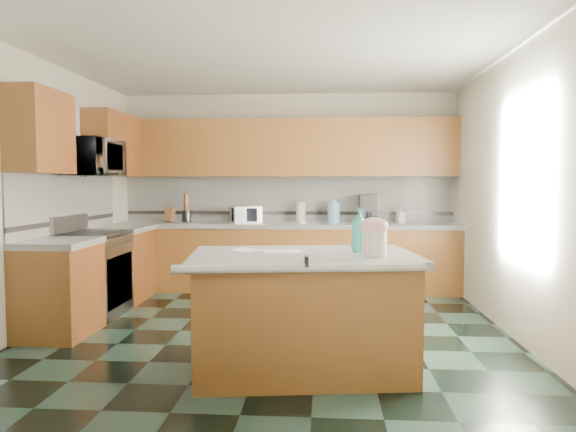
{
  "coord_description": "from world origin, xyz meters",
  "views": [
    {
      "loc": [
        0.53,
        -4.9,
        1.45
      ],
      "look_at": [
        0.15,
        0.35,
        1.12
      ],
      "focal_mm": 32.0,
      "sensor_mm": 36.0,
      "label": 1
    }
  ],
  "objects_px": {
    "soap_bottle_island": "(359,230)",
    "toaster_oven": "(246,214)",
    "island_base": "(303,316)",
    "knife_block": "(170,215)",
    "coffee_maker": "(368,209)",
    "island_top": "(303,257)",
    "treat_jar": "(374,243)"
  },
  "relations": [
    {
      "from": "soap_bottle_island",
      "to": "toaster_oven",
      "type": "xyz_separation_m",
      "value": [
        -1.35,
        2.94,
        -0.06
      ]
    },
    {
      "from": "island_base",
      "to": "toaster_oven",
      "type": "xyz_separation_m",
      "value": [
        -0.92,
        3.05,
        0.6
      ]
    },
    {
      "from": "knife_block",
      "to": "coffee_maker",
      "type": "xyz_separation_m",
      "value": [
        2.73,
        0.03,
        0.09
      ]
    },
    {
      "from": "island_top",
      "to": "coffee_maker",
      "type": "relative_size",
      "value": 4.39
    },
    {
      "from": "island_base",
      "to": "knife_block",
      "type": "bearing_deg",
      "value": 115.51
    },
    {
      "from": "treat_jar",
      "to": "toaster_oven",
      "type": "bearing_deg",
      "value": 97.24
    },
    {
      "from": "island_base",
      "to": "treat_jar",
      "type": "height_order",
      "value": "treat_jar"
    },
    {
      "from": "toaster_oven",
      "to": "soap_bottle_island",
      "type": "bearing_deg",
      "value": -90.25
    },
    {
      "from": "knife_block",
      "to": "island_top",
      "type": "bearing_deg",
      "value": -43.06
    },
    {
      "from": "island_base",
      "to": "coffee_maker",
      "type": "xyz_separation_m",
      "value": [
        0.75,
        3.08,
        0.68
      ]
    },
    {
      "from": "island_top",
      "to": "knife_block",
      "type": "distance_m",
      "value": 3.64
    },
    {
      "from": "soap_bottle_island",
      "to": "treat_jar",
      "type": "bearing_deg",
      "value": -90.7
    },
    {
      "from": "island_base",
      "to": "coffee_maker",
      "type": "height_order",
      "value": "coffee_maker"
    },
    {
      "from": "knife_block",
      "to": "coffee_maker",
      "type": "height_order",
      "value": "coffee_maker"
    },
    {
      "from": "knife_block",
      "to": "toaster_oven",
      "type": "xyz_separation_m",
      "value": [
        1.07,
        0.0,
        0.01
      ]
    },
    {
      "from": "toaster_oven",
      "to": "coffee_maker",
      "type": "distance_m",
      "value": 1.67
    },
    {
      "from": "treat_jar",
      "to": "soap_bottle_island",
      "type": "height_order",
      "value": "soap_bottle_island"
    },
    {
      "from": "soap_bottle_island",
      "to": "toaster_oven",
      "type": "bearing_deg",
      "value": 94.8
    },
    {
      "from": "soap_bottle_island",
      "to": "knife_block",
      "type": "height_order",
      "value": "soap_bottle_island"
    },
    {
      "from": "treat_jar",
      "to": "knife_block",
      "type": "height_order",
      "value": "knife_block"
    },
    {
      "from": "soap_bottle_island",
      "to": "toaster_oven",
      "type": "relative_size",
      "value": 0.89
    },
    {
      "from": "treat_jar",
      "to": "island_base",
      "type": "bearing_deg",
      "value": 147.62
    },
    {
      "from": "knife_block",
      "to": "toaster_oven",
      "type": "relative_size",
      "value": 0.52
    },
    {
      "from": "island_top",
      "to": "treat_jar",
      "type": "distance_m",
      "value": 0.56
    },
    {
      "from": "island_top",
      "to": "treat_jar",
      "type": "bearing_deg",
      "value": -22.86
    },
    {
      "from": "soap_bottle_island",
      "to": "knife_block",
      "type": "bearing_deg",
      "value": 109.55
    },
    {
      "from": "island_base",
      "to": "treat_jar",
      "type": "distance_m",
      "value": 0.8
    },
    {
      "from": "coffee_maker",
      "to": "treat_jar",
      "type": "bearing_deg",
      "value": -94.22
    },
    {
      "from": "island_top",
      "to": "treat_jar",
      "type": "xyz_separation_m",
      "value": [
        0.52,
        -0.14,
        0.13
      ]
    },
    {
      "from": "toaster_oven",
      "to": "treat_jar",
      "type": "bearing_deg",
      "value": -90.68
    },
    {
      "from": "island_top",
      "to": "coffee_maker",
      "type": "height_order",
      "value": "coffee_maker"
    },
    {
      "from": "island_top",
      "to": "soap_bottle_island",
      "type": "distance_m",
      "value": 0.49
    }
  ]
}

